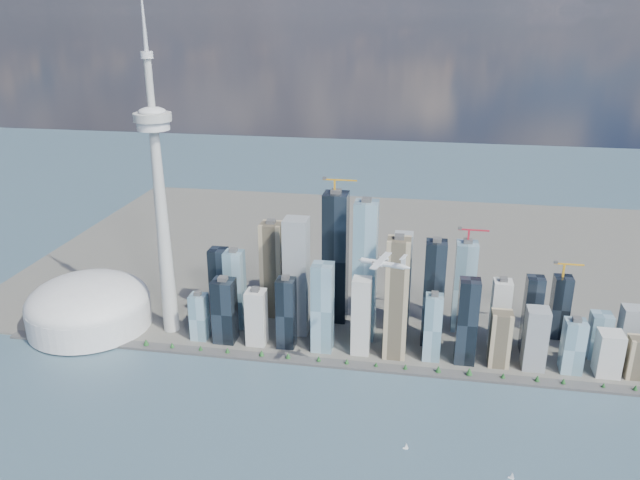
% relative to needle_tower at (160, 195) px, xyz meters
% --- Properties ---
extents(seawall, '(1100.00, 22.00, 4.00)m').
position_rel_needle_tower_xyz_m(seawall, '(300.00, -60.00, -233.84)').
color(seawall, '#383838').
rests_on(seawall, ground).
extents(land, '(1400.00, 900.00, 3.00)m').
position_rel_needle_tower_xyz_m(land, '(300.00, 390.00, -234.34)').
color(land, '#4C4C47').
rests_on(land, ground).
extents(shoreline_trees, '(960.53, 7.20, 8.80)m').
position_rel_needle_tower_xyz_m(shoreline_trees, '(300.00, -60.00, -227.06)').
color(shoreline_trees, '#3F2D1E').
rests_on(shoreline_trees, seawall).
extents(skyscraper_cluster, '(736.00, 142.00, 250.43)m').
position_rel_needle_tower_xyz_m(skyscraper_cluster, '(359.62, 26.82, -158.29)').
color(skyscraper_cluster, black).
rests_on(skyscraper_cluster, land).
extents(needle_tower, '(56.00, 56.00, 550.50)m').
position_rel_needle_tower_xyz_m(needle_tower, '(0.00, 0.00, 0.00)').
color(needle_tower, '#A8A8A2').
rests_on(needle_tower, land).
extents(dome_stadium, '(200.00, 200.00, 86.00)m').
position_rel_needle_tower_xyz_m(dome_stadium, '(-140.00, -10.00, -196.40)').
color(dome_stadium, silver).
rests_on(dome_stadium, land).
extents(airplane, '(68.49, 61.06, 16.90)m').
position_rel_needle_tower_xyz_m(airplane, '(356.34, -140.00, -31.94)').
color(airplane, silver).
rests_on(airplane, ground).
extents(sailboat_west, '(7.12, 4.21, 10.11)m').
position_rel_needle_tower_xyz_m(sailboat_west, '(519.30, -266.47, -232.60)').
color(sailboat_west, white).
rests_on(sailboat_west, ground).
extents(sailboat_east, '(6.87, 2.27, 9.51)m').
position_rel_needle_tower_xyz_m(sailboat_east, '(398.25, -234.93, -232.79)').
color(sailboat_east, white).
rests_on(sailboat_east, ground).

